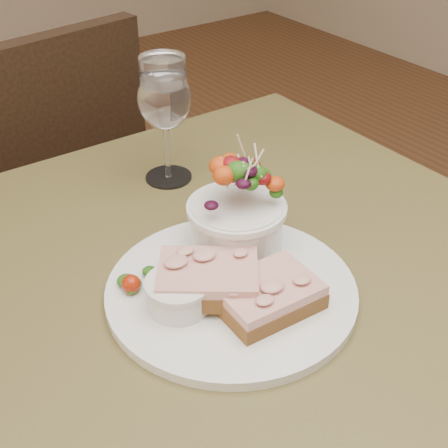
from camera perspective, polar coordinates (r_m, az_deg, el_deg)
cafe_table at (r=0.83m, az=0.58°, el=-9.69°), size 0.80×0.80×0.75m
chair_far at (r=1.54m, az=-16.78°, el=-4.81°), size 0.48×0.48×0.90m
dinner_plate at (r=0.72m, az=0.67°, el=-6.10°), size 0.29×0.29×0.01m
sandwich_front at (r=0.69m, az=3.97°, el=-6.49°), size 0.11×0.09×0.03m
sandwich_back at (r=0.69m, az=-1.47°, el=-5.02°), size 0.14×0.13×0.03m
ramekin at (r=0.68m, az=-4.19°, el=-6.29°), size 0.07×0.07×0.04m
salad_bowl at (r=0.75m, az=1.17°, el=1.66°), size 0.11×0.11×0.13m
garnish at (r=0.72m, az=-8.04°, el=-5.09°), size 0.05×0.04×0.02m
wine_glass at (r=0.90m, az=-5.47°, el=11.03°), size 0.08×0.08×0.18m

